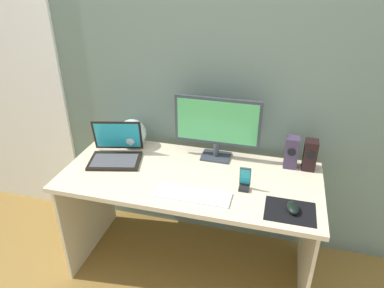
# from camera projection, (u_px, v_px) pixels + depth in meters

# --- Properties ---
(ground_plane) EXTENTS (8.00, 8.00, 0.00)m
(ground_plane) POSITION_uv_depth(u_px,v_px,m) (190.00, 264.00, 2.40)
(ground_plane) COLOR olive
(wall_back) EXTENTS (6.00, 0.04, 2.50)m
(wall_back) POSITION_uv_depth(u_px,v_px,m) (208.00, 65.00, 2.17)
(wall_back) COLOR slate
(wall_back) RESTS_ON ground_plane
(door_left) EXTENTS (0.82, 0.02, 2.02)m
(door_left) POSITION_uv_depth(u_px,v_px,m) (13.00, 85.00, 2.58)
(door_left) COLOR white
(door_left) RESTS_ON ground_plane
(desk) EXTENTS (1.50, 0.68, 0.71)m
(desk) POSITION_uv_depth(u_px,v_px,m) (190.00, 195.00, 2.13)
(desk) COLOR beige
(desk) RESTS_ON ground_plane
(monitor) EXTENTS (0.53, 0.14, 0.40)m
(monitor) POSITION_uv_depth(u_px,v_px,m) (217.00, 125.00, 2.14)
(monitor) COLOR #333943
(monitor) RESTS_ON desk
(speaker_right) EXTENTS (0.07, 0.08, 0.19)m
(speaker_right) POSITION_uv_depth(u_px,v_px,m) (310.00, 155.00, 2.08)
(speaker_right) COLOR black
(speaker_right) RESTS_ON desk
(speaker_near_monitor) EXTENTS (0.08, 0.08, 0.19)m
(speaker_near_monitor) POSITION_uv_depth(u_px,v_px,m) (291.00, 152.00, 2.11)
(speaker_near_monitor) COLOR #3C2F49
(speaker_near_monitor) RESTS_ON desk
(laptop) EXTENTS (0.36, 0.33, 0.22)m
(laptop) POSITION_uv_depth(u_px,v_px,m) (116.00, 152.00, 2.21)
(laptop) COLOR black
(laptop) RESTS_ON desk
(fishbowl) EXTENTS (0.19, 0.19, 0.19)m
(fishbowl) POSITION_uv_depth(u_px,v_px,m) (132.00, 133.00, 2.35)
(fishbowl) COLOR silver
(fishbowl) RESTS_ON desk
(keyboard_external) EXTENTS (0.40, 0.13, 0.01)m
(keyboard_external) POSITION_uv_depth(u_px,v_px,m) (193.00, 195.00, 1.89)
(keyboard_external) COLOR white
(keyboard_external) RESTS_ON desk
(mousepad) EXTENTS (0.25, 0.20, 0.00)m
(mousepad) POSITION_uv_depth(u_px,v_px,m) (290.00, 211.00, 1.77)
(mousepad) COLOR black
(mousepad) RESTS_ON desk
(mouse) EXTENTS (0.08, 0.11, 0.04)m
(mouse) POSITION_uv_depth(u_px,v_px,m) (293.00, 208.00, 1.76)
(mouse) COLOR black
(mouse) RESTS_ON mousepad
(phone_in_dock) EXTENTS (0.06, 0.06, 0.14)m
(phone_in_dock) POSITION_uv_depth(u_px,v_px,m) (245.00, 182.00, 1.92)
(phone_in_dock) COLOR black
(phone_in_dock) RESTS_ON desk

